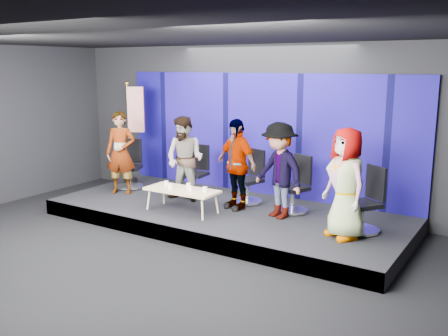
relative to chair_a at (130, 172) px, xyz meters
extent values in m
plane|color=black|center=(2.75, -2.75, -0.66)|extent=(10.00, 10.00, 0.00)
cube|color=black|center=(2.75, 1.25, 1.09)|extent=(10.00, 0.02, 3.50)
cube|color=black|center=(2.75, -2.75, 2.84)|extent=(10.00, 8.00, 0.02)
cube|color=black|center=(2.75, -0.25, -0.51)|extent=(7.00, 3.00, 0.30)
cube|color=#0B075B|center=(2.75, 1.20, 0.94)|extent=(7.00, 0.08, 2.60)
cylinder|color=silver|center=(0.02, -0.05, -0.33)|extent=(0.82, 0.82, 0.06)
cylinder|color=silver|center=(0.02, -0.05, -0.09)|extent=(0.07, 0.07, 0.42)
cube|color=black|center=(0.02, -0.05, 0.11)|extent=(0.66, 0.66, 0.07)
cube|color=black|center=(-0.08, 0.18, 0.46)|extent=(0.44, 0.23, 0.57)
imported|color=black|center=(0.19, -0.47, 0.53)|extent=(0.77, 0.66, 1.80)
cylinder|color=silver|center=(1.65, 0.22, -0.33)|extent=(0.65, 0.65, 0.06)
cylinder|color=silver|center=(1.65, 0.22, -0.10)|extent=(0.07, 0.07, 0.41)
cube|color=black|center=(1.65, 0.22, 0.10)|extent=(0.52, 0.52, 0.07)
cube|color=black|center=(1.63, 0.47, 0.44)|extent=(0.45, 0.09, 0.56)
imported|color=black|center=(1.74, -0.22, 0.51)|extent=(0.90, 0.73, 1.75)
cylinder|color=silver|center=(2.92, 0.32, -0.33)|extent=(0.77, 0.77, 0.06)
cylinder|color=silver|center=(2.92, 0.32, -0.10)|extent=(0.07, 0.07, 0.41)
cube|color=black|center=(2.92, 0.32, 0.11)|extent=(0.62, 0.62, 0.07)
cube|color=black|center=(2.99, 0.55, 0.44)|extent=(0.44, 0.19, 0.56)
imported|color=black|center=(2.92, -0.13, 0.52)|extent=(1.12, 0.73, 1.77)
cylinder|color=silver|center=(3.97, 0.22, -0.33)|extent=(0.80, 0.80, 0.06)
cylinder|color=silver|center=(3.97, 0.22, -0.10)|extent=(0.07, 0.07, 0.41)
cube|color=black|center=(3.97, 0.22, 0.11)|extent=(0.64, 0.64, 0.07)
cube|color=black|center=(4.06, 0.45, 0.44)|extent=(0.44, 0.21, 0.56)
imported|color=black|center=(3.88, -0.22, 0.52)|extent=(1.30, 1.03, 1.77)
cylinder|color=silver|center=(5.44, -0.22, -0.33)|extent=(0.88, 0.88, 0.06)
cylinder|color=silver|center=(5.44, -0.22, -0.09)|extent=(0.07, 0.07, 0.42)
cube|color=black|center=(5.44, -0.22, 0.12)|extent=(0.70, 0.70, 0.07)
cube|color=black|center=(5.58, -0.02, 0.46)|extent=(0.41, 0.30, 0.58)
imported|color=black|center=(5.27, -0.64, 0.54)|extent=(1.06, 0.98, 1.81)
cube|color=tan|center=(2.16, -0.89, 0.06)|extent=(1.45, 0.62, 0.04)
cylinder|color=tan|center=(1.53, -1.13, -0.16)|extent=(0.04, 0.04, 0.40)
cylinder|color=tan|center=(1.53, -0.66, -0.16)|extent=(0.04, 0.04, 0.40)
cylinder|color=tan|center=(2.80, -1.12, -0.16)|extent=(0.04, 0.04, 0.40)
cylinder|color=tan|center=(2.79, -0.64, -0.16)|extent=(0.04, 0.04, 0.40)
cylinder|color=white|center=(1.75, -0.84, 0.13)|extent=(0.08, 0.08, 0.10)
cylinder|color=white|center=(1.97, -0.99, 0.13)|extent=(0.09, 0.09, 0.10)
cylinder|color=white|center=(2.24, -0.78, 0.13)|extent=(0.09, 0.09, 0.10)
cylinder|color=white|center=(2.41, -0.94, 0.13)|extent=(0.09, 0.09, 0.10)
cylinder|color=white|center=(2.67, -0.85, 0.13)|extent=(0.08, 0.08, 0.10)
cylinder|color=black|center=(-0.36, 0.38, -0.31)|extent=(0.32, 0.32, 0.10)
cylinder|color=gold|center=(-0.36, 0.38, 0.84)|extent=(0.04, 0.04, 2.20)
sphere|color=gold|center=(-0.36, 0.38, 1.98)|extent=(0.11, 0.11, 0.11)
cube|color=#AA1314|center=(-0.17, 0.45, 1.38)|extent=(0.37, 0.21, 1.05)
camera|label=1|loc=(7.80, -8.25, 2.41)|focal=40.00mm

